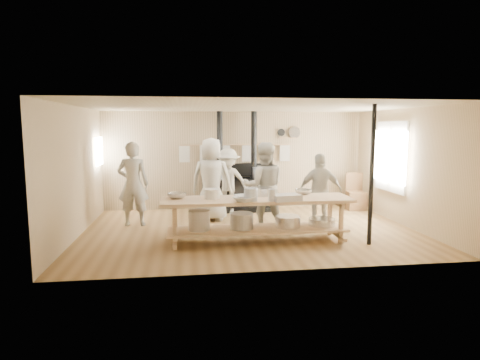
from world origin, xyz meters
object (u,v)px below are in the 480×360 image
object	(u,v)px
roasting_pan	(286,197)
cook_by_window	(228,182)
prep_table	(257,215)
cook_right	(320,191)
cook_far_left	(133,184)
cook_left	(264,186)
stove	(237,191)
chair	(356,199)
cook_center	(212,180)

from	to	relation	value
roasting_pan	cook_by_window	bearing A→B (deg)	104.63
prep_table	cook_by_window	size ratio (longest dim) A/B	2.17
cook_right	cook_by_window	world-z (taller)	cook_by_window
cook_far_left	roasting_pan	bearing A→B (deg)	150.93
prep_table	cook_right	distance (m)	1.75
cook_far_left	cook_by_window	bearing A→B (deg)	-152.48
cook_far_left	roasting_pan	size ratio (longest dim) A/B	3.69
prep_table	cook_left	size ratio (longest dim) A/B	1.92
stove	cook_by_window	size ratio (longest dim) A/B	1.57
cook_far_left	cook_by_window	world-z (taller)	cook_far_left
cook_by_window	chair	world-z (taller)	cook_by_window
cook_center	roasting_pan	distance (m)	2.54
prep_table	cook_right	world-z (taller)	cook_right
cook_far_left	cook_left	xyz separation A→B (m)	(2.80, -0.74, -0.00)
chair	roasting_pan	size ratio (longest dim) A/B	1.92
roasting_pan	prep_table	bearing A→B (deg)	147.72
chair	cook_by_window	bearing A→B (deg)	-172.28
roasting_pan	cook_left	bearing A→B (deg)	98.03
cook_far_left	cook_right	xyz separation A→B (m)	(4.01, -0.85, -0.12)
cook_right	chair	bearing A→B (deg)	-127.83
cook_far_left	roasting_pan	distance (m)	3.57
stove	cook_center	world-z (taller)	stove
prep_table	cook_by_window	distance (m)	2.64
prep_table	cook_by_window	world-z (taller)	cook_by_window
prep_table	cook_left	bearing A→B (deg)	71.23
stove	cook_by_window	world-z (taller)	stove
cook_center	cook_right	size ratio (longest dim) A/B	1.19
prep_table	roasting_pan	bearing A→B (deg)	-32.28
cook_far_left	cook_by_window	size ratio (longest dim) A/B	1.13
cook_far_left	roasting_pan	xyz separation A→B (m)	(2.98, -1.97, -0.03)
cook_left	roasting_pan	xyz separation A→B (m)	(0.17, -1.23, -0.03)
cook_far_left	cook_right	bearing A→B (deg)	172.51
cook_left	cook_by_window	distance (m)	1.79
roasting_pan	cook_center	bearing A→B (deg)	118.67
cook_center	roasting_pan	size ratio (longest dim) A/B	3.83
stove	prep_table	distance (m)	3.02
stove	cook_left	bearing A→B (deg)	-81.58
cook_far_left	cook_right	size ratio (longest dim) A/B	1.15
cook_right	cook_far_left	bearing A→B (deg)	-8.33
cook_far_left	cook_right	distance (m)	4.10
stove	cook_far_left	xyz separation A→B (m)	(-2.49, -1.35, 0.42)
prep_table	cook_far_left	bearing A→B (deg)	146.27
cook_left	cook_right	size ratio (longest dim) A/B	1.14
cook_right	chair	size ratio (longest dim) A/B	1.68
cook_left	cook_right	world-z (taller)	cook_left
prep_table	roasting_pan	world-z (taller)	roasting_pan
cook_center	cook_right	world-z (taller)	cook_center
stove	prep_table	bearing A→B (deg)	-90.04
chair	cook_left	bearing A→B (deg)	-141.76
cook_far_left	cook_left	bearing A→B (deg)	169.58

